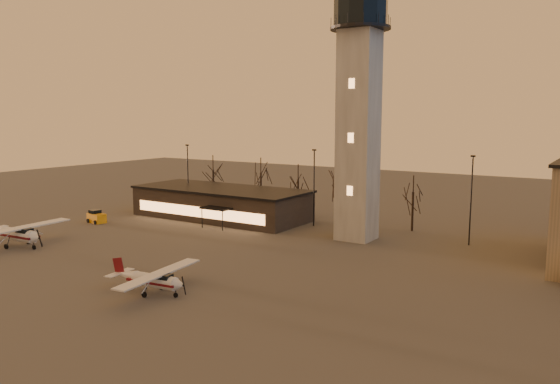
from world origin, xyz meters
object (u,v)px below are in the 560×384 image
object	(u,v)px
control_tower	(359,99)
service_cart	(96,218)
cessna_rear	(19,237)
cessna_front	(156,283)
terminal	(221,203)

from	to	relation	value
control_tower	service_cart	size ratio (longest dim) A/B	11.24
control_tower	cessna_rear	size ratio (longest dim) A/B	2.72
control_tower	cessna_rear	xyz separation A→B (m)	(-29.79, -23.81, -15.20)
cessna_front	service_cart	xyz separation A→B (m)	(-28.84, 17.25, -0.26)
cessna_rear	service_cart	xyz separation A→B (m)	(-4.26, 13.80, -0.47)
service_cart	cessna_rear	bearing A→B (deg)	-64.33
cessna_front	cessna_rear	size ratio (longest dim) A/B	0.81
control_tower	service_cart	distance (m)	38.80
cessna_front	service_cart	bearing A→B (deg)	142.36
terminal	service_cart	world-z (taller)	terminal
cessna_rear	service_cart	bearing A→B (deg)	103.28
cessna_front	cessna_rear	xyz separation A→B (m)	(-24.58, 3.44, 0.22)
cessna_front	cessna_rear	bearing A→B (deg)	165.27
cessna_rear	control_tower	bearing A→B (deg)	34.76
terminal	service_cart	size ratio (longest dim) A/B	8.76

